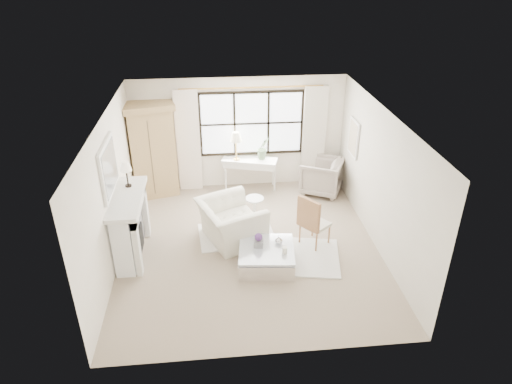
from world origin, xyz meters
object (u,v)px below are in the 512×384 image
(armoire, at_px, (152,150))
(console_table, at_px, (250,174))
(coffee_table, at_px, (266,257))
(club_armchair, at_px, (231,222))

(armoire, xyz_separation_m, console_table, (2.26, -0.00, -0.74))
(armoire, xyz_separation_m, coffee_table, (2.29, -3.10, -0.96))
(armoire, xyz_separation_m, club_armchair, (1.69, -2.17, -0.73))
(console_table, bearing_deg, armoire, -164.10)
(club_armchair, bearing_deg, console_table, -36.60)
(armoire, distance_m, club_armchair, 2.85)
(console_table, height_order, club_armchair, club_armchair)
(console_table, relative_size, coffee_table, 1.25)
(armoire, distance_m, coffee_table, 3.97)
(club_armchair, xyz_separation_m, coffee_table, (0.60, -0.93, -0.23))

